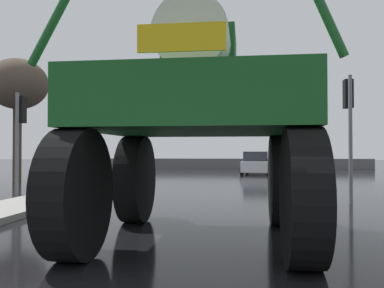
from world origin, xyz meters
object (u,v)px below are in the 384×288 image
traffic_signal_near_right (349,110)px  traffic_signal_near_left (20,122)px  oversize_sprayer (199,121)px  sedan_ahead (257,163)px  bare_tree_left (18,86)px

traffic_signal_near_right → traffic_signal_near_left: bearing=180.0°
traffic_signal_near_right → oversize_sprayer: bearing=-126.2°
traffic_signal_near_left → sedan_ahead: bearing=62.7°
sedan_ahead → traffic_signal_near_left: size_ratio=1.28×
oversize_sprayer → bare_tree_left: 17.19m
oversize_sprayer → sedan_ahead: (2.05, 21.28, -1.32)m
oversize_sprayer → bare_tree_left: bearing=40.1°
oversize_sprayer → sedan_ahead: bearing=-4.2°
sedan_ahead → traffic_signal_near_right: size_ratio=1.16×
sedan_ahead → bare_tree_left: 15.61m
sedan_ahead → traffic_signal_near_right: traffic_signal_near_right is taller
oversize_sprayer → sedan_ahead: size_ratio=1.18×
traffic_signal_near_right → bare_tree_left: 16.67m
oversize_sprayer → bare_tree_left: size_ratio=0.80×
traffic_signal_near_left → bare_tree_left: (-4.44, 7.85, 2.49)m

